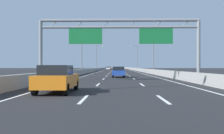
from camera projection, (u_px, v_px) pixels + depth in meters
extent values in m
plane|color=#262628|center=(117.00, 70.00, 98.65)|extent=(260.00, 260.00, 0.00)
cube|color=white|center=(84.00, 99.00, 11.19)|extent=(0.16, 3.00, 0.01)
cube|color=white|center=(98.00, 85.00, 20.18)|extent=(0.16, 3.00, 0.01)
cube|color=white|center=(104.00, 79.00, 29.18)|extent=(0.16, 3.00, 0.01)
cube|color=white|center=(107.00, 76.00, 38.18)|extent=(0.16, 3.00, 0.01)
cube|color=white|center=(108.00, 74.00, 47.18)|extent=(0.16, 3.00, 0.01)
cube|color=white|center=(110.00, 73.00, 56.18)|extent=(0.16, 3.00, 0.01)
cube|color=white|center=(110.00, 72.00, 65.18)|extent=(0.16, 3.00, 0.01)
cube|color=white|center=(111.00, 71.00, 74.18)|extent=(0.16, 3.00, 0.01)
cube|color=white|center=(112.00, 71.00, 83.18)|extent=(0.16, 3.00, 0.01)
cube|color=white|center=(112.00, 70.00, 92.18)|extent=(0.16, 3.00, 0.01)
cube|color=white|center=(112.00, 70.00, 101.17)|extent=(0.16, 3.00, 0.01)
cube|color=white|center=(113.00, 70.00, 110.17)|extent=(0.16, 3.00, 0.01)
cube|color=white|center=(113.00, 70.00, 119.17)|extent=(0.16, 3.00, 0.01)
cube|color=white|center=(113.00, 69.00, 128.17)|extent=(0.16, 3.00, 0.01)
cube|color=white|center=(113.00, 69.00, 137.17)|extent=(0.16, 3.00, 0.01)
cube|color=white|center=(113.00, 69.00, 146.17)|extent=(0.16, 3.00, 0.01)
cube|color=white|center=(114.00, 69.00, 155.17)|extent=(0.16, 3.00, 0.01)
cube|color=white|center=(163.00, 99.00, 11.13)|extent=(0.16, 3.00, 0.01)
cube|color=white|center=(142.00, 85.00, 20.13)|extent=(0.16, 3.00, 0.01)
cube|color=white|center=(134.00, 79.00, 29.13)|extent=(0.16, 3.00, 0.01)
cube|color=white|center=(130.00, 76.00, 38.12)|extent=(0.16, 3.00, 0.01)
cube|color=white|center=(127.00, 74.00, 47.12)|extent=(0.16, 3.00, 0.01)
cube|color=white|center=(125.00, 73.00, 56.12)|extent=(0.16, 3.00, 0.01)
cube|color=white|center=(124.00, 72.00, 65.12)|extent=(0.16, 3.00, 0.01)
cube|color=white|center=(123.00, 71.00, 74.12)|extent=(0.16, 3.00, 0.01)
cube|color=white|center=(122.00, 71.00, 83.12)|extent=(0.16, 3.00, 0.01)
cube|color=white|center=(122.00, 70.00, 92.12)|extent=(0.16, 3.00, 0.01)
cube|color=white|center=(121.00, 70.00, 101.12)|extent=(0.16, 3.00, 0.01)
cube|color=white|center=(121.00, 70.00, 110.12)|extent=(0.16, 3.00, 0.01)
cube|color=white|center=(120.00, 70.00, 119.11)|extent=(0.16, 3.00, 0.01)
cube|color=white|center=(120.00, 69.00, 128.11)|extent=(0.16, 3.00, 0.01)
cube|color=white|center=(120.00, 69.00, 137.11)|extent=(0.16, 3.00, 0.01)
cube|color=white|center=(120.00, 69.00, 146.11)|extent=(0.16, 3.00, 0.01)
cube|color=white|center=(119.00, 69.00, 155.11)|extent=(0.16, 3.00, 0.01)
cube|color=white|center=(102.00, 71.00, 86.73)|extent=(0.16, 176.00, 0.01)
cube|color=white|center=(132.00, 71.00, 86.56)|extent=(0.16, 176.00, 0.01)
cube|color=#9E9E99|center=(101.00, 69.00, 108.75)|extent=(0.45, 220.00, 0.95)
cube|color=#9E9E99|center=(132.00, 69.00, 108.53)|extent=(0.45, 220.00, 0.95)
cylinder|color=gray|center=(41.00, 51.00, 25.16)|extent=(0.36, 0.36, 6.20)
cylinder|color=gray|center=(199.00, 51.00, 24.90)|extent=(0.36, 0.36, 6.20)
cylinder|color=gray|center=(119.00, 20.00, 25.03)|extent=(16.08, 0.32, 0.32)
cylinder|color=gray|center=(119.00, 27.00, 25.03)|extent=(16.08, 0.26, 0.26)
cylinder|color=gray|center=(54.00, 24.00, 25.13)|extent=(0.74, 0.10, 0.74)
cylinder|color=gray|center=(80.00, 24.00, 25.09)|extent=(0.74, 0.10, 0.74)
cylinder|color=gray|center=(106.00, 24.00, 25.05)|extent=(0.74, 0.10, 0.74)
cylinder|color=gray|center=(132.00, 24.00, 25.01)|extent=(0.74, 0.10, 0.74)
cylinder|color=gray|center=(159.00, 24.00, 24.96)|extent=(0.74, 0.10, 0.74)
cylinder|color=gray|center=(185.00, 24.00, 24.92)|extent=(0.74, 0.10, 0.74)
cube|color=#146B33|center=(86.00, 36.00, 25.08)|extent=(3.40, 0.12, 1.60)
cube|color=#146B33|center=(156.00, 36.00, 24.97)|extent=(3.40, 0.12, 1.60)
cylinder|color=slate|center=(82.00, 51.00, 52.89)|extent=(0.20, 0.20, 9.50)
cylinder|color=slate|center=(87.00, 30.00, 52.86)|extent=(2.20, 0.12, 0.12)
cube|color=#F2EAC6|center=(92.00, 30.00, 52.84)|extent=(0.56, 0.28, 0.20)
cylinder|color=slate|center=(153.00, 51.00, 52.64)|extent=(0.20, 0.20, 9.50)
cylinder|color=slate|center=(148.00, 30.00, 52.65)|extent=(2.20, 0.12, 0.12)
cube|color=#F2EAC6|center=(143.00, 30.00, 52.67)|extent=(0.56, 0.28, 0.20)
cylinder|color=slate|center=(97.00, 58.00, 93.14)|extent=(0.20, 0.20, 9.50)
cylinder|color=slate|center=(99.00, 46.00, 93.11)|extent=(2.20, 0.12, 0.12)
cube|color=#F2EAC6|center=(102.00, 46.00, 93.10)|extent=(0.56, 0.28, 0.20)
cylinder|color=slate|center=(137.00, 58.00, 92.89)|extent=(0.20, 0.20, 9.50)
cylinder|color=slate|center=(134.00, 46.00, 92.90)|extent=(2.20, 0.12, 0.12)
cube|color=#F2EAC6|center=(131.00, 46.00, 92.92)|extent=(0.56, 0.28, 0.20)
cube|color=#2347AD|center=(118.00, 73.00, 34.00)|extent=(1.72, 4.14, 0.63)
cube|color=black|center=(118.00, 69.00, 33.52)|extent=(1.51, 1.90, 0.53)
cylinder|color=black|center=(113.00, 75.00, 35.53)|extent=(0.22, 0.64, 0.64)
cylinder|color=black|center=(124.00, 75.00, 35.51)|extent=(0.22, 0.64, 0.64)
cylinder|color=black|center=(113.00, 75.00, 32.49)|extent=(0.22, 0.64, 0.64)
cylinder|color=black|center=(124.00, 75.00, 32.47)|extent=(0.22, 0.64, 0.64)
cube|color=red|center=(109.00, 68.00, 120.78)|extent=(1.84, 4.47, 0.67)
cube|color=black|center=(109.00, 67.00, 120.37)|extent=(1.62, 2.09, 0.42)
cylinder|color=black|center=(108.00, 69.00, 122.48)|extent=(0.22, 0.64, 0.64)
cylinder|color=black|center=(111.00, 69.00, 122.45)|extent=(0.22, 0.64, 0.64)
cylinder|color=black|center=(108.00, 69.00, 119.11)|extent=(0.22, 0.64, 0.64)
cylinder|color=black|center=(111.00, 69.00, 119.09)|extent=(0.22, 0.64, 0.64)
cube|color=orange|center=(58.00, 81.00, 14.15)|extent=(1.84, 4.23, 0.70)
cube|color=black|center=(56.00, 70.00, 13.77)|extent=(1.62, 1.81, 0.55)
cylinder|color=black|center=(51.00, 85.00, 15.73)|extent=(0.22, 0.64, 0.64)
cylinder|color=black|center=(76.00, 85.00, 15.70)|extent=(0.22, 0.64, 0.64)
cylinder|color=black|center=(35.00, 89.00, 12.60)|extent=(0.22, 0.64, 0.64)
cylinder|color=black|center=(66.00, 89.00, 12.57)|extent=(0.22, 0.64, 0.64)
cube|color=silver|center=(108.00, 68.00, 104.23)|extent=(1.72, 4.25, 0.70)
cube|color=black|center=(108.00, 67.00, 104.36)|extent=(1.52, 1.92, 0.43)
cylinder|color=black|center=(107.00, 69.00, 105.82)|extent=(0.22, 0.64, 0.64)
cylinder|color=black|center=(110.00, 69.00, 105.79)|extent=(0.22, 0.64, 0.64)
cylinder|color=black|center=(106.00, 69.00, 102.67)|extent=(0.22, 0.64, 0.64)
cylinder|color=black|center=(110.00, 69.00, 102.65)|extent=(0.22, 0.64, 0.64)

